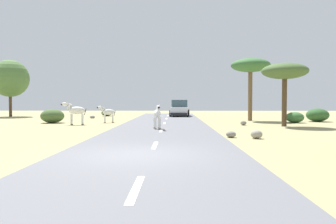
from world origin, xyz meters
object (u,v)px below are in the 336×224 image
Objects in this scene: bush_0 at (107,113)px; rock_2 at (231,134)px; tree_3 at (285,72)px; bush_3 at (52,116)px; zebra_0 at (157,114)px; tree_0 at (250,66)px; zebra_2 at (76,111)px; rock_1 at (92,117)px; tree_4 at (10,78)px; car_0 at (180,109)px; rock_0 at (243,123)px; zebra_1 at (108,112)px; bush_2 at (318,115)px; rock_4 at (257,134)px; bush_1 at (295,117)px.

bush_0 reaches higher than rock_2.
tree_3 is 17.24m from bush_3.
tree_0 is (7.46, 8.79, 3.69)m from zebra_0.
rock_1 is at bearing -2.88° from zebra_2.
zebra_2 is 0.29× the size of tree_4.
bush_3 is (-9.96, -10.27, -0.31)m from car_0.
tree_0 reaches higher than rock_0.
zebra_1 is 6.81m from rock_1.
car_0 is 10.79× the size of rock_0.
bush_2 is 3.90× the size of rock_2.
zebra_2 is 3.46× the size of rock_1.
tree_0 is 14.16m from rock_4.
rock_2 is (2.05, -19.94, -0.70)m from car_0.
car_0 is 0.84× the size of tree_0.
zebra_0 reaches higher than rock_2.
car_0 reaches higher than bush_2.
zebra_2 is at bearing 123.08° from zebra_1.
zebra_1 reaches higher than bush_3.
tree_3 is (0.87, -6.04, -1.01)m from tree_0.
bush_2 is 3.53× the size of rock_1.
zebra_0 is at bearing -68.87° from bush_0.
tree_0 is 6.73m from bush_2.
zebra_0 is 6.48m from rock_4.
car_0 reaches higher than zebra_1.
rock_4 is at bearing -136.73° from zebra_2.
rock_1 is at bearing 123.08° from rock_2.
tree_3 is 7.27m from bush_2.
tree_4 is 14.79× the size of rock_0.
rock_4 is at bearing -21.70° from rock_2.
tree_3 reaches higher than zebra_1.
bush_1 is (10.33, 6.27, -0.51)m from zebra_0.
rock_1 is (-2.76, 6.18, -0.68)m from zebra_1.
bush_2 is at bearing 56.53° from rock_4.
bush_1 is 3.37× the size of rock_0.
rock_4 is (10.72, -8.21, -0.80)m from zebra_2.
tree_3 reaches higher than rock_2.
bush_0 is at bearing 80.20° from bush_3.
tree_0 is at bearing -29.72° from bush_0.
bush_2 is (12.69, 7.69, -0.39)m from zebra_0.
rock_0 is (10.00, -2.50, -0.65)m from zebra_1.
tree_0 is (5.87, -7.20, 3.77)m from car_0.
bush_3 is (-18.70, -0.56, 0.12)m from bush_1.
zebra_1 is 12.54m from tree_0.
zebra_1 is at bearing 164.92° from tree_3.
tree_4 is 28.54m from rock_2.
zebra_2 is (-1.82, -2.29, 0.18)m from zebra_1.
tree_3 is at bearing 55.00° from rock_2.
car_0 is 8.10m from bush_0.
car_0 is 3.20× the size of bush_1.
tree_4 is 4.39× the size of bush_1.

